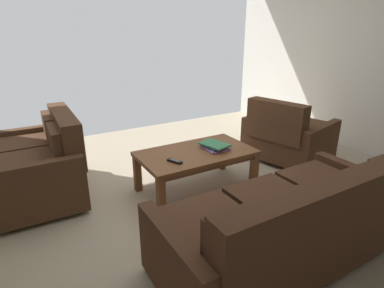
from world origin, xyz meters
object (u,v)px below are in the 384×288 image
(book_stack, at_px, (214,146))
(tv_remote, at_px, (175,161))
(coffee_table, at_px, (196,157))
(loveseat_near, at_px, (36,164))
(sofa_main, at_px, (287,225))
(armchair_side, at_px, (287,135))

(book_stack, bearing_deg, tv_remote, 11.51)
(coffee_table, bearing_deg, loveseat_near, -25.34)
(sofa_main, relative_size, coffee_table, 1.56)
(loveseat_near, height_order, tv_remote, loveseat_near)
(coffee_table, bearing_deg, tv_remote, 22.75)
(sofa_main, height_order, loveseat_near, loveseat_near)
(sofa_main, distance_m, armchair_side, 2.04)
(book_stack, relative_size, tv_remote, 2.06)
(loveseat_near, height_order, book_stack, loveseat_near)
(tv_remote, bearing_deg, loveseat_near, -35.98)
(armchair_side, relative_size, book_stack, 3.30)
(armchair_side, xyz_separation_m, book_stack, (1.22, 0.12, 0.12))
(book_stack, height_order, tv_remote, book_stack)
(armchair_side, distance_m, book_stack, 1.23)
(book_stack, bearing_deg, coffee_table, -7.40)
(armchair_side, relative_size, tv_remote, 6.81)
(coffee_table, distance_m, tv_remote, 0.36)
(loveseat_near, relative_size, armchair_side, 1.12)
(armchair_side, bearing_deg, coffee_table, 3.87)
(book_stack, bearing_deg, sofa_main, 79.03)
(loveseat_near, bearing_deg, coffee_table, 154.66)
(coffee_table, relative_size, tv_remote, 7.25)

